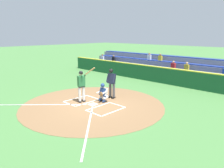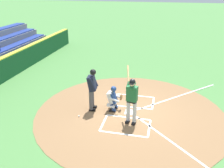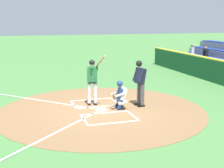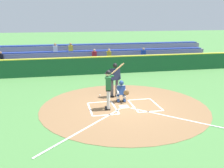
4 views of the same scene
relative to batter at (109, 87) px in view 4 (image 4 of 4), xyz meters
name	(u,v)px [view 4 (image 4 of 4)]	position (x,y,z in m)	size (l,w,h in m)	color
ground_plane	(124,107)	(-0.79, -0.15, -1.10)	(120.00, 120.00, 0.00)	#4C8442
dirt_circle	(124,107)	(-0.79, -0.15, -1.09)	(8.00, 8.00, 0.01)	olive
home_plate_and_chalk	(129,113)	(-0.79, 0.73, -1.08)	(7.93, 4.91, 0.01)	white
batter	(109,87)	(0.00, 0.00, 0.00)	(1.03, 0.57, 2.13)	silver
catcher	(121,91)	(-0.84, -0.90, -0.51)	(0.59, 0.63, 1.13)	black
plate_umpire	(115,78)	(-0.69, -1.78, -0.02)	(0.60, 0.45, 1.86)	#4C4C51
baseball	(100,95)	(0.06, -2.16, -1.06)	(0.07, 0.07, 0.07)	white
backstop_wall	(99,65)	(-0.79, -7.65, -0.45)	(22.00, 0.36, 1.31)	#19512D
bleacher_stand	(94,59)	(-0.78, -10.35, -0.39)	(20.00, 3.40, 2.10)	gray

